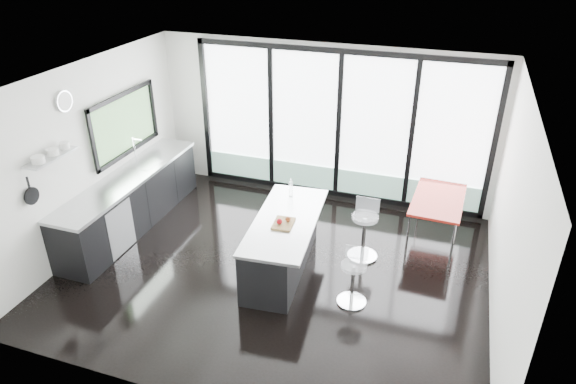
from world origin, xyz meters
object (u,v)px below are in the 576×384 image
(island, at_px, (281,243))
(bar_stool_far, at_px, (364,236))
(bar_stool_near, at_px, (353,283))
(red_table, at_px, (435,218))

(island, distance_m, bar_stool_far, 1.26)
(island, bearing_deg, bar_stool_near, -21.19)
(island, height_order, bar_stool_far, island)
(bar_stool_near, xyz_separation_m, bar_stool_far, (-0.08, 1.10, 0.05))
(island, bearing_deg, red_table, 37.27)
(bar_stool_far, height_order, red_table, bar_stool_far)
(bar_stool_near, height_order, bar_stool_far, bar_stool_far)
(bar_stool_far, distance_m, red_table, 1.34)
(bar_stool_far, bearing_deg, red_table, 42.49)
(bar_stool_near, relative_size, bar_stool_far, 0.87)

